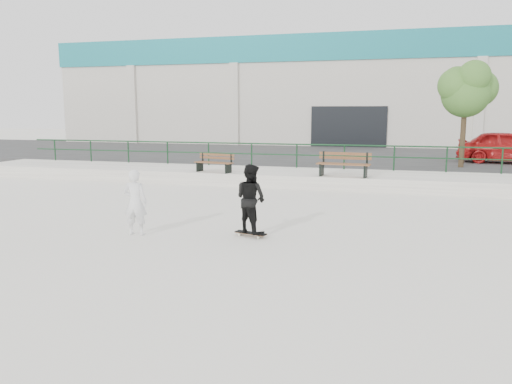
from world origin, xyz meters
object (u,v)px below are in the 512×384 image
(bench_left, at_px, (215,163))
(tree, at_px, (467,88))
(skateboard, at_px, (251,233))
(standing_skater, at_px, (251,199))
(red_car, at_px, (508,147))
(bench_right, at_px, (344,164))
(seated_skater, at_px, (135,202))

(bench_left, bearing_deg, tree, 36.75)
(skateboard, relative_size, standing_skater, 0.50)
(red_car, distance_m, skateboard, 16.70)
(bench_left, bearing_deg, skateboard, -52.26)
(bench_right, relative_size, standing_skater, 1.24)
(bench_right, relative_size, red_car, 0.45)
(skateboard, distance_m, seated_skater, 2.81)
(tree, xyz_separation_m, red_car, (2.26, 2.37, -2.59))
(bench_left, height_order, tree, tree)
(seated_skater, bearing_deg, skateboard, -174.24)
(tree, distance_m, skateboard, 14.01)
(bench_right, height_order, red_car, red_car)
(skateboard, height_order, standing_skater, standing_skater)
(bench_right, relative_size, tree, 0.45)
(bench_left, xyz_separation_m, standing_skater, (3.67, -7.61, 0.04))
(red_car, height_order, standing_skater, red_car)
(bench_right, bearing_deg, bench_left, -174.33)
(tree, height_order, seated_skater, tree)
(bench_left, height_order, standing_skater, standing_skater)
(skateboard, distance_m, standing_skater, 0.83)
(bench_right, bearing_deg, tree, 49.45)
(bench_left, bearing_deg, red_car, 41.78)
(bench_left, xyz_separation_m, skateboard, (3.67, -7.61, -0.79))
(skateboard, bearing_deg, seated_skater, -152.90)
(bench_right, height_order, skateboard, bench_right)
(skateboard, bearing_deg, red_car, 75.32)
(bench_left, height_order, bench_right, bench_right)
(seated_skater, bearing_deg, bench_right, -122.57)
(bench_left, bearing_deg, standing_skater, -52.26)
(tree, distance_m, seated_skater, 15.64)
(red_car, height_order, seated_skater, red_car)
(bench_left, xyz_separation_m, tree, (9.69, 4.47, 2.98))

